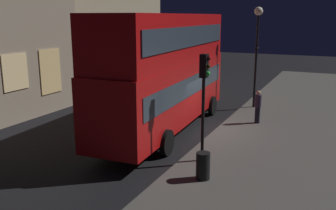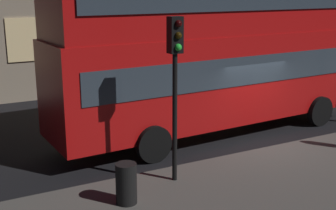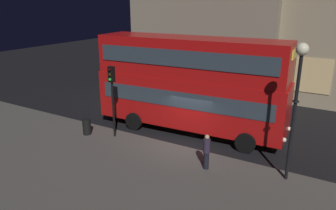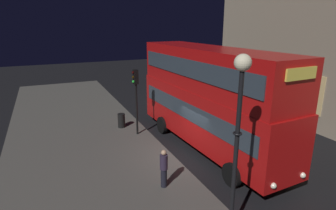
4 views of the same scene
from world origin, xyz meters
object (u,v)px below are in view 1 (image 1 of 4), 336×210
object	(u,v)px
pedestrian	(258,106)
litter_bin	(203,166)
double_decker_bus	(165,67)
street_lamp	(257,36)
traffic_light_near_kerb	(204,85)

from	to	relation	value
pedestrian	litter_bin	world-z (taller)	pedestrian
pedestrian	litter_bin	xyz separation A→B (m)	(-7.60, 0.22, -0.41)
double_decker_bus	street_lamp	distance (m)	7.01
double_decker_bus	pedestrian	xyz separation A→B (m)	(2.85, -3.87, -2.13)
litter_bin	double_decker_bus	bearing A→B (deg)	37.55
double_decker_bus	litter_bin	world-z (taller)	double_decker_bus
double_decker_bus	traffic_light_near_kerb	bearing A→B (deg)	-139.04
double_decker_bus	street_lamp	world-z (taller)	street_lamp
street_lamp	pedestrian	distance (m)	4.88
traffic_light_near_kerb	street_lamp	world-z (taller)	street_lamp
double_decker_bus	traffic_light_near_kerb	distance (m)	4.43
double_decker_bus	street_lamp	bearing A→B (deg)	-28.20
traffic_light_near_kerb	litter_bin	bearing A→B (deg)	-160.43
pedestrian	litter_bin	bearing A→B (deg)	-169.56
litter_bin	street_lamp	bearing A→B (deg)	3.66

